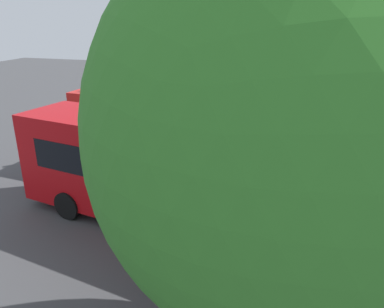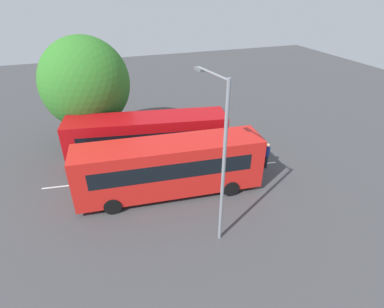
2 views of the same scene
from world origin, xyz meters
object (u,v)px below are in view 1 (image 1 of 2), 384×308
at_px(street_lamp, 195,53).
at_px(depot_tree, 291,138).
at_px(bus_center_left, 173,174).
at_px(bus_far_left, 195,134).
at_px(pedestrian, 44,141).

relative_size(street_lamp, depot_tree, 1.00).
height_order(bus_center_left, street_lamp, street_lamp).
xyz_separation_m(bus_center_left, street_lamp, (1.63, -8.20, 2.78)).
bearing_deg(street_lamp, bus_far_left, 6.88).
bearing_deg(bus_center_left, pedestrian, -15.28).
distance_m(street_lamp, depot_tree, 13.52).
distance_m(bus_far_left, street_lamp, 5.13).
bearing_deg(depot_tree, bus_far_left, -65.09).
bearing_deg(pedestrian, street_lamp, 43.69).
bearing_deg(street_lamp, bus_center_left, 2.13).
bearing_deg(depot_tree, pedestrian, -35.93).
distance_m(bus_center_left, depot_tree, 6.23).
distance_m(pedestrian, depot_tree, 13.74).
height_order(bus_center_left, depot_tree, depot_tree).
bearing_deg(bus_far_left, street_lamp, -68.65).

